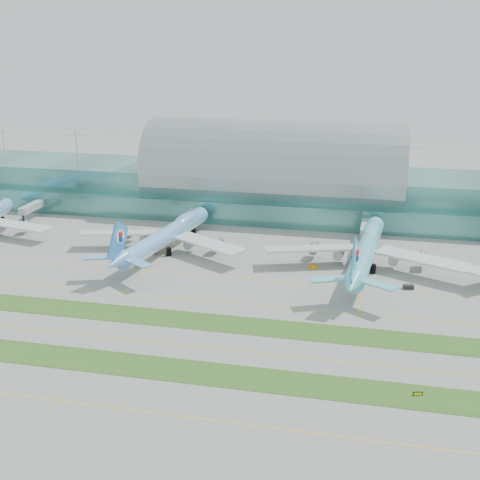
% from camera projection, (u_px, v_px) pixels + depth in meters
% --- Properties ---
extents(ground, '(700.00, 700.00, 0.00)m').
position_uv_depth(ground, '(199.00, 324.00, 197.28)').
color(ground, gray).
rests_on(ground, ground).
extents(terminal, '(340.00, 69.10, 36.00)m').
position_uv_depth(terminal, '(275.00, 183.00, 312.62)').
color(terminal, '#3D7A75').
rests_on(terminal, ground).
extents(grass_strip_near, '(420.00, 12.00, 0.08)m').
position_uv_depth(grass_strip_near, '(169.00, 369.00, 171.26)').
color(grass_strip_near, '#2D591E').
rests_on(grass_strip_near, ground).
extents(grass_strip_far, '(420.00, 12.00, 0.08)m').
position_uv_depth(grass_strip_far, '(201.00, 321.00, 199.13)').
color(grass_strip_far, '#2D591E').
rests_on(grass_strip_far, ground).
extents(taxiline_a, '(420.00, 0.35, 0.01)m').
position_uv_depth(taxiline_a, '(141.00, 411.00, 152.68)').
color(taxiline_a, yellow).
rests_on(taxiline_a, ground).
extents(taxiline_b, '(420.00, 0.35, 0.01)m').
position_uv_depth(taxiline_b, '(185.00, 345.00, 184.27)').
color(taxiline_b, yellow).
rests_on(taxiline_b, ground).
extents(taxiline_c, '(420.00, 0.35, 0.01)m').
position_uv_depth(taxiline_c, '(215.00, 301.00, 214.01)').
color(taxiline_c, yellow).
rests_on(taxiline_c, ground).
extents(taxiline_d, '(420.00, 0.35, 0.01)m').
position_uv_depth(taxiline_d, '(231.00, 277.00, 234.45)').
color(taxiline_d, yellow).
rests_on(taxiline_d, ground).
extents(airliner_b, '(70.04, 80.19, 22.11)m').
position_uv_depth(airliner_b, '(167.00, 234.00, 259.64)').
color(airliner_b, '#67A7E3').
rests_on(airliner_b, ground).
extents(airliner_c, '(73.76, 83.91, 23.08)m').
position_uv_depth(airliner_c, '(366.00, 249.00, 241.43)').
color(airliner_c, '#64CBDD').
rests_on(airliner_c, ground).
extents(gse_c, '(3.36, 2.49, 1.24)m').
position_uv_depth(gse_c, '(139.00, 265.00, 244.85)').
color(gse_c, black).
rests_on(gse_c, ground).
extents(gse_d, '(3.91, 2.09, 1.60)m').
position_uv_depth(gse_d, '(133.00, 263.00, 246.26)').
color(gse_d, black).
rests_on(gse_d, ground).
extents(gse_e, '(3.18, 1.95, 1.32)m').
position_uv_depth(gse_e, '(313.00, 267.00, 242.73)').
color(gse_e, orange).
rests_on(gse_e, ground).
extents(gse_f, '(3.76, 2.66, 1.41)m').
position_uv_depth(gse_f, '(408.00, 287.00, 223.75)').
color(gse_f, black).
rests_on(gse_f, ground).
extents(taxiway_sign_east, '(2.36, 0.83, 1.01)m').
position_uv_depth(taxiway_sign_east, '(418.00, 394.00, 158.91)').
color(taxiway_sign_east, black).
rests_on(taxiway_sign_east, ground).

